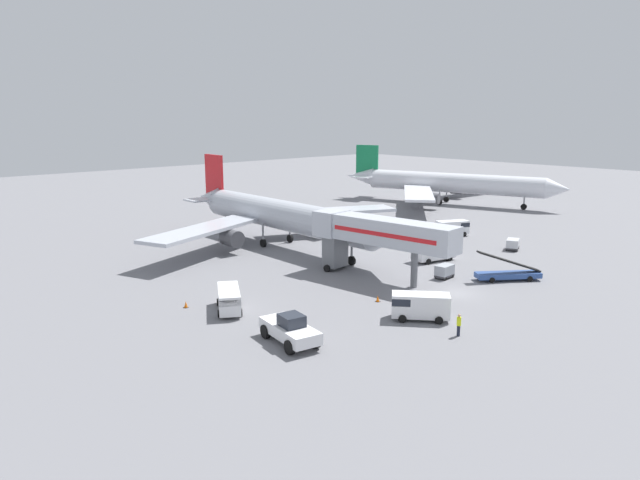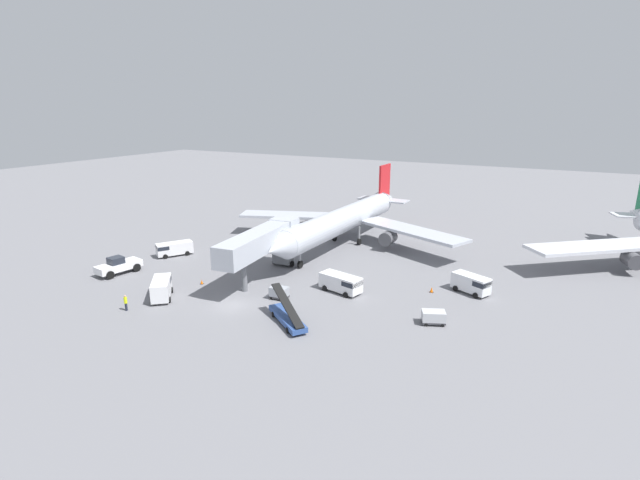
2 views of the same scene
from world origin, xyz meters
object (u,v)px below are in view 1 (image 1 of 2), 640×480
(airplane_at_gate, at_px, (279,215))
(service_van_mid_right, at_px, (419,305))
(safety_cone_bravo, at_px, (378,299))
(airplane_background, at_px, (446,183))
(ground_crew_worker_foreground, at_px, (459,324))
(service_van_mid_center, at_px, (453,227))
(baggage_cart_near_center, at_px, (513,244))
(safety_cone_alpha, at_px, (447,240))
(pushback_tug, at_px, (290,330))
(jet_bridge, at_px, (374,233))
(service_van_near_left, at_px, (435,251))
(safety_cone_charlie, at_px, (186,304))
(service_van_outer_left, at_px, (229,299))
(baggage_cart_far_center, at_px, (444,271))
(belt_loader_truck, at_px, (508,273))

(airplane_at_gate, height_order, service_van_mid_right, airplane_at_gate)
(safety_cone_bravo, bearing_deg, airplane_background, 29.93)
(ground_crew_worker_foreground, bearing_deg, service_van_mid_center, 35.32)
(baggage_cart_near_center, bearing_deg, service_van_mid_center, 80.16)
(safety_cone_alpha, bearing_deg, pushback_tug, -161.36)
(jet_bridge, height_order, service_van_near_left, jet_bridge)
(service_van_near_left, relative_size, service_van_mid_right, 1.13)
(safety_cone_charlie, bearing_deg, service_van_outer_left, -57.07)
(service_van_outer_left, bearing_deg, jet_bridge, -4.69)
(service_van_mid_center, relative_size, baggage_cart_near_center, 1.80)
(airplane_at_gate, distance_m, jet_bridge, 19.79)
(jet_bridge, distance_m, airplane_background, 57.11)
(jet_bridge, xyz_separation_m, baggage_cart_near_center, (23.40, -3.24, -4.18))
(service_van_mid_center, distance_m, baggage_cart_far_center, 23.26)
(baggage_cart_near_center, relative_size, ground_crew_worker_foreground, 1.50)
(pushback_tug, distance_m, service_van_mid_right, 12.05)
(service_van_outer_left, xyz_separation_m, safety_cone_bravo, (11.90, -7.19, -0.88))
(service_van_mid_center, bearing_deg, service_van_near_left, -153.31)
(service_van_mid_right, height_order, airplane_background, airplane_background)
(baggage_cart_far_center, bearing_deg, airplane_background, 35.35)
(belt_loader_truck, xyz_separation_m, service_van_outer_left, (-27.57, 11.73, 0.40))
(service_van_mid_center, bearing_deg, ground_crew_worker_foreground, -144.68)
(service_van_mid_right, bearing_deg, belt_loader_truck, 3.78)
(pushback_tug, height_order, safety_cone_alpha, pushback_tug)
(service_van_outer_left, height_order, ground_crew_worker_foreground, service_van_outer_left)
(jet_bridge, height_order, safety_cone_charlie, jet_bridge)
(pushback_tug, xyz_separation_m, baggage_cart_near_center, (41.81, 4.73, -0.31))
(safety_cone_alpha, height_order, safety_cone_bravo, safety_cone_alpha)
(baggage_cart_near_center, height_order, safety_cone_charlie, baggage_cart_near_center)
(service_van_near_left, bearing_deg, safety_cone_charlie, 171.21)
(safety_cone_alpha, bearing_deg, belt_loader_truck, -125.24)
(baggage_cart_near_center, height_order, baggage_cart_far_center, baggage_cart_far_center)
(baggage_cart_near_center, xyz_separation_m, safety_cone_alpha, (-2.49, 8.53, -0.45))
(airplane_at_gate, height_order, pushback_tug, airplane_at_gate)
(belt_loader_truck, relative_size, service_van_mid_right, 1.30)
(safety_cone_bravo, xyz_separation_m, airplane_background, (56.26, 32.39, 3.83))
(baggage_cart_near_center, bearing_deg, jet_bridge, 172.13)
(service_van_near_left, relative_size, safety_cone_alpha, 8.17)
(pushback_tug, xyz_separation_m, baggage_cart_far_center, (24.02, 2.78, -0.29))
(pushback_tug, distance_m, service_van_near_left, 30.69)
(safety_cone_alpha, relative_size, safety_cone_bravo, 1.15)
(belt_loader_truck, relative_size, service_van_outer_left, 1.20)
(baggage_cart_near_center, height_order, ground_crew_worker_foreground, ground_crew_worker_foreground)
(ground_crew_worker_foreground, xyz_separation_m, safety_cone_alpha, (28.51, 21.25, -0.63))
(airplane_background, bearing_deg, safety_cone_bravo, -150.07)
(service_van_near_left, xyz_separation_m, baggage_cart_far_center, (-5.55, -5.42, -0.41))
(safety_cone_charlie, xyz_separation_m, airplane_background, (70.49, 21.61, 3.83))
(ground_crew_worker_foreground, relative_size, safety_cone_bravo, 3.06)
(service_van_mid_center, distance_m, safety_cone_alpha, 4.84)
(jet_bridge, distance_m, baggage_cart_far_center, 8.70)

